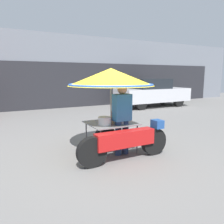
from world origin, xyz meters
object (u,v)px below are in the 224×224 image
at_px(vendor_person, 122,116).
at_px(potted_plant, 178,94).
at_px(parked_car, 152,93).
at_px(vendor_motorcycle_cart, 113,88).

bearing_deg(vendor_person, potted_plant, 39.04).
distance_m(vendor_person, parked_car, 7.75).
relative_size(vendor_motorcycle_cart, vendor_person, 1.34).
bearing_deg(vendor_motorcycle_cart, parked_car, 45.29).
bearing_deg(potted_plant, parked_car, -160.95).
relative_size(parked_car, potted_plant, 4.42).
xyz_separation_m(parked_car, potted_plant, (2.99, 1.03, -0.25)).
xyz_separation_m(vendor_motorcycle_cart, parked_car, (5.39, 5.45, -0.67)).
bearing_deg(vendor_person, parked_car, 47.04).
relative_size(vendor_motorcycle_cart, parked_car, 0.50).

